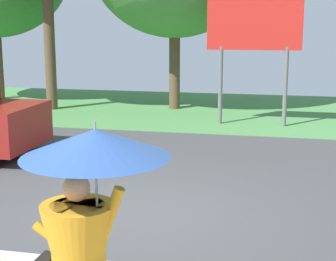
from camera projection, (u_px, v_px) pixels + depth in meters
The scene contains 3 objects.
ground_plane at pixel (175, 166), 10.97m from camera, with size 40.00×22.00×0.20m.
monk_pedestrian at pixel (84, 238), 4.26m from camera, with size 1.17×1.17×2.13m.
roadside_billboard at pixel (254, 34), 14.56m from camera, with size 2.60×0.12×3.50m.
Camera 1 is at (2.13, -7.43, 2.88)m, focal length 56.82 mm.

